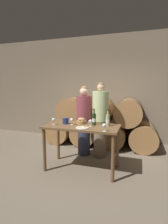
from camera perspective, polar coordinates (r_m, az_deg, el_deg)
name	(u,v)px	position (r m, az deg, el deg)	size (l,w,h in m)	color
ground_plane	(82,169)	(3.76, -0.72, -18.02)	(10.00, 10.00, 0.00)	#726654
stone_wall_back	(104,89)	(5.52, 6.71, 7.52)	(10.00, 0.12, 3.20)	#7F705B
barrel_stack	(100,123)	(5.04, 5.16, -3.66)	(3.12, 0.97, 1.36)	#9E7042
tasting_table	(82,132)	(3.49, -0.75, -6.55)	(1.47, 0.73, 0.91)	brown
person_left	(84,120)	(4.24, 0.00, -2.79)	(0.37, 0.37, 1.69)	#2D334C
person_right	(100,120)	(4.13, 5.35, -2.59)	(0.37, 0.37, 1.76)	#756651
wine_bottle_red	(94,119)	(3.50, 3.29, -2.33)	(0.08, 0.08, 0.33)	#193819
wine_bottle_white	(108,120)	(3.43, 7.76, -2.64)	(0.08, 0.08, 0.32)	#ADBC7F
blue_crock	(66,121)	(3.62, -6.02, -2.81)	(0.13, 0.13, 0.13)	navy
bread_basket	(81,121)	(3.64, -0.85, -3.06)	(0.20, 0.20, 0.12)	#A87F4C
cheese_plate	(82,128)	(3.24, -0.53, -5.13)	(0.24, 0.24, 0.04)	white
wine_glass_far_left	(54,120)	(3.57, -9.91, -2.58)	(0.07, 0.07, 0.14)	white
wine_glass_left	(72,120)	(3.51, -4.03, -2.65)	(0.07, 0.07, 0.14)	white
wine_glass_center	(90,122)	(3.36, 2.10, -3.13)	(0.07, 0.07, 0.14)	white
wine_glass_right	(104,126)	(3.02, 6.63, -4.52)	(0.07, 0.07, 0.14)	white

